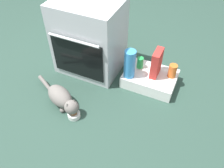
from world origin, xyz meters
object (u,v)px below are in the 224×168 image
cat (62,98)px  soda_can (140,63)px  water_bottle (130,64)px  cereal_box (157,63)px  sauce_jar (172,71)px  food_bowl (74,115)px  oven (89,37)px  pantry_cabinet (150,79)px

cat → soda_can: (0.51, 0.69, 0.09)m
cat → water_bottle: water_bottle is taller
cereal_box → sauce_jar: bearing=13.2°
food_bowl → water_bottle: 0.71m
oven → sauce_jar: 0.90m
cat → sauce_jar: 1.10m
pantry_cabinet → food_bowl: pantry_cabinet is taller
food_bowl → cereal_box: size_ratio=0.41×
cereal_box → water_bottle: bearing=-150.5°
food_bowl → cereal_box: bearing=54.0°
cereal_box → sauce_jar: size_ratio=2.00×
cat → cereal_box: (0.69, 0.65, 0.17)m
food_bowl → cereal_box: 0.92m
oven → water_bottle: oven is taller
cereal_box → water_bottle: water_bottle is taller
food_bowl → sauce_jar: bearing=47.9°
oven → cat: 0.68m
soda_can → pantry_cabinet: bearing=-21.5°
sauce_jar → cereal_box: bearing=-166.8°
cereal_box → soda_can: cereal_box is taller
cat → sauce_jar: size_ratio=4.31×
cereal_box → oven: bearing=-177.9°
soda_can → oven: bearing=-173.4°
pantry_cabinet → soda_can: (-0.14, 0.05, 0.12)m
cat → cereal_box: 0.96m
pantry_cabinet → cat: (-0.65, -0.63, 0.04)m
food_bowl → pantry_cabinet: bearing=55.3°
food_bowl → cat: 0.19m
oven → pantry_cabinet: bearing=0.8°
cat → sauce_jar: (0.85, 0.69, 0.10)m
cat → pantry_cabinet: bearing=67.8°
food_bowl → soda_can: size_ratio=0.95×
oven → sauce_jar: size_ratio=5.50×
food_bowl → cereal_box: cereal_box is taller
oven → pantry_cabinet: size_ratio=1.48×
pantry_cabinet → cereal_box: size_ratio=1.86×
food_bowl → soda_can: 0.85m
cat → soda_can: size_ratio=5.03×
oven → pantry_cabinet: oven is taller
oven → soda_can: oven is taller
oven → food_bowl: bearing=-74.5°
food_bowl → oven: bearing=105.5°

